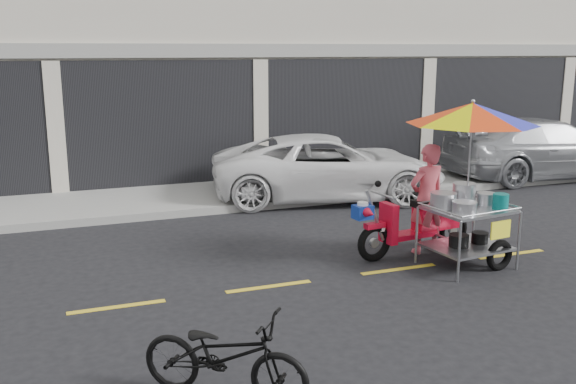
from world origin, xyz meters
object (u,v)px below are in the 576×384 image
object	(u,v)px
silver_pickup	(543,148)
food_vendor_rig	(454,160)
white_pickup	(328,167)
near_bicycle	(224,356)

from	to	relation	value
silver_pickup	food_vendor_rig	size ratio (longest dim) A/B	1.95
white_pickup	food_vendor_rig	bearing A→B (deg)	-166.03
silver_pickup	near_bicycle	size ratio (longest dim) A/B	3.14
silver_pickup	food_vendor_rig	bearing A→B (deg)	131.43
near_bicycle	food_vendor_rig	xyz separation A→B (m)	(4.21, 2.65, 1.11)
food_vendor_rig	white_pickup	bearing A→B (deg)	83.71
silver_pickup	near_bicycle	xyz separation A→B (m)	(-10.01, -7.23, -0.31)
silver_pickup	food_vendor_rig	xyz separation A→B (m)	(-5.80, -4.58, 0.80)
food_vendor_rig	silver_pickup	bearing A→B (deg)	31.22
white_pickup	food_vendor_rig	size ratio (longest dim) A/B	1.88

